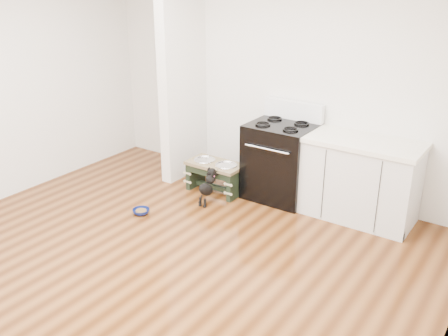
{
  "coord_description": "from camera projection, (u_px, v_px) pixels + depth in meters",
  "views": [
    {
      "loc": [
        2.85,
        -2.81,
        2.61
      ],
      "look_at": [
        -0.06,
        1.41,
        0.55
      ],
      "focal_mm": 40.0,
      "sensor_mm": 36.0,
      "label": 1
    }
  ],
  "objects": [
    {
      "name": "partition_wall",
      "position": [
        183.0,
        75.0,
        6.34
      ],
      "size": [
        0.15,
        0.8,
        2.7
      ],
      "primitive_type": "cube",
      "color": "silver",
      "rests_on": "ground"
    },
    {
      "name": "floor_bowl",
      "position": [
        141.0,
        212.0,
        5.68
      ],
      "size": [
        0.25,
        0.25,
        0.06
      ],
      "rotation": [
        0.0,
        0.0,
        -0.38
      ],
      "color": "#0B1753",
      "rests_on": "ground"
    },
    {
      "name": "dog_feeder",
      "position": [
        215.0,
        171.0,
        6.17
      ],
      "size": [
        0.7,
        0.38,
        0.4
      ],
      "color": "black",
      "rests_on": "ground"
    },
    {
      "name": "room_shell",
      "position": [
        131.0,
        101.0,
        4.02
      ],
      "size": [
        5.0,
        5.0,
        5.0
      ],
      "color": "silver",
      "rests_on": "ground"
    },
    {
      "name": "ground",
      "position": [
        143.0,
        271.0,
        4.62
      ],
      "size": [
        5.0,
        5.0,
        0.0
      ],
      "primitive_type": "plane",
      "color": "#42200B",
      "rests_on": "ground"
    },
    {
      "name": "cabinet_run",
      "position": [
        360.0,
        180.0,
        5.47
      ],
      "size": [
        1.24,
        0.64,
        0.91
      ],
      "color": "silver",
      "rests_on": "ground"
    },
    {
      "name": "puppy",
      "position": [
        208.0,
        185.0,
        5.87
      ],
      "size": [
        0.12,
        0.36,
        0.43
      ],
      "color": "black",
      "rests_on": "ground"
    },
    {
      "name": "oven_range",
      "position": [
        281.0,
        160.0,
        5.96
      ],
      "size": [
        0.76,
        0.69,
        1.14
      ],
      "color": "black",
      "rests_on": "ground"
    }
  ]
}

